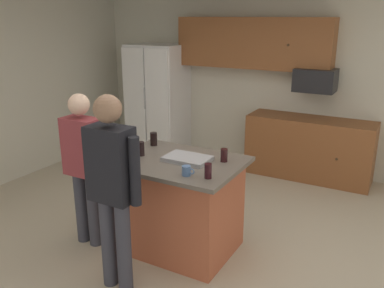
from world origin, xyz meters
TOP-DOWN VIEW (x-y plane):
  - floor at (0.00, 0.00)m, footprint 7.04×7.04m
  - back_wall at (0.00, 2.80)m, footprint 6.40×0.10m
  - cabinet_run_upper at (-0.40, 2.60)m, footprint 2.40×0.38m
  - cabinet_run_lower at (0.60, 2.48)m, footprint 1.80×0.63m
  - refrigerator at (-2.00, 2.38)m, footprint 0.91×0.76m
  - microwave_over_range at (0.60, 2.50)m, footprint 0.56×0.40m
  - kitchen_island at (-0.08, -0.16)m, footprint 1.27×0.96m
  - person_guest_right at (-0.21, -0.98)m, footprint 0.57×0.23m
  - person_guest_left at (-0.96, -0.53)m, footprint 0.57×0.22m
  - glass_pilsner at (-0.56, 0.14)m, footprint 0.08×0.08m
  - glass_stout_tall at (0.33, 0.03)m, footprint 0.07×0.07m
  - mug_blue_stoneware at (0.20, -0.46)m, footprint 0.12×0.08m
  - glass_dark_ale at (-0.47, -0.21)m, footprint 0.06×0.06m
  - tumbler_amber at (-0.40, -0.46)m, footprint 0.07×0.07m
  - glass_short_whisky at (0.39, -0.42)m, footprint 0.06×0.06m
  - serving_tray at (0.01, -0.12)m, footprint 0.44×0.30m

SIDE VIEW (x-z plane):
  - floor at x=0.00m, z-range 0.00..0.00m
  - cabinet_run_lower at x=0.60m, z-range 0.00..0.90m
  - kitchen_island at x=-0.08m, z-range 0.01..0.97m
  - person_guest_left at x=-0.96m, z-range 0.12..1.73m
  - refrigerator at x=-2.00m, z-range 0.00..1.87m
  - serving_tray at x=0.01m, z-range 0.96..1.01m
  - mug_blue_stoneware at x=0.20m, z-range 0.96..1.05m
  - person_guest_right at x=-0.21m, z-range 0.14..1.88m
  - glass_stout_tall at x=0.33m, z-range 0.96..1.09m
  - glass_short_whisky at x=0.39m, z-range 0.96..1.10m
  - glass_pilsner at x=-0.56m, z-range 0.96..1.11m
  - tumbler_amber at x=-0.40m, z-range 0.96..1.11m
  - glass_dark_ale at x=-0.47m, z-range 0.96..1.11m
  - back_wall at x=0.00m, z-range 0.00..2.60m
  - microwave_over_range at x=0.60m, z-range 1.29..1.61m
  - cabinet_run_upper at x=-0.40m, z-range 1.55..2.30m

